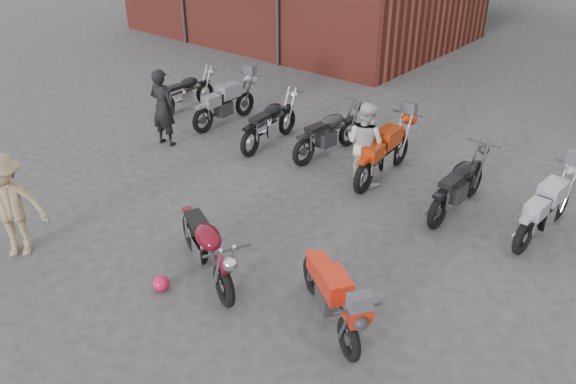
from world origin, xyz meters
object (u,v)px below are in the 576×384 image
Objects in this scene: row_bike_0 at (186,90)px; row_bike_5 at (459,182)px; vintage_motorcycle at (206,244)px; person_light at (365,143)px; row_bike_3 at (329,130)px; row_bike_4 at (384,150)px; person_dark at (163,108)px; row_bike_6 at (547,206)px; sportbike at (331,292)px; row_bike_1 at (225,101)px; person_tan at (8,206)px; helmet at (161,283)px; row_bike_2 at (270,120)px.

row_bike_5 reaches higher than row_bike_0.
vintage_motorcycle is at bearing 154.34° from row_bike_5.
person_light is 5.90m from row_bike_0.
row_bike_5 is at bearing -91.34° from row_bike_3.
vintage_motorcycle reaches higher than row_bike_0.
row_bike_5 is (2.07, 4.32, -0.02)m from vintage_motorcycle.
row_bike_4 is at bearing -89.61° from row_bike_3.
person_light is 1.99m from row_bike_5.
person_dark reaches higher than row_bike_6.
person_dark reaches higher than row_bike_0.
row_bike_1 reaches higher than sportbike.
vintage_motorcycle reaches higher than row_bike_6.
sportbike is at bearing -161.35° from row_bike_4.
person_light is 0.79× the size of row_bike_4.
person_tan is at bearing 171.60° from row_bike_3.
row_bike_3 is at bearing -88.40° from row_bike_1.
helmet is 0.12× the size of row_bike_1.
sportbike is at bearing -25.62° from person_tan.
person_dark is (-4.15, 3.53, 0.77)m from helmet.
row_bike_4 reaches higher than sportbike.
person_light is 1.44m from row_bike_3.
helmet is at bearing -162.75° from row_bike_2.
vintage_motorcycle is 1.02× the size of row_bike_2.
vintage_motorcycle is 1.03× the size of row_bike_1.
row_bike_4 is (4.59, -0.02, 0.03)m from row_bike_1.
row_bike_2 is 1.43m from row_bike_3.
row_bike_5 is at bearing 122.80° from sportbike.
person_light is 6.45m from person_tan.
row_bike_6 reaches higher than sportbike.
row_bike_2 reaches higher than sportbike.
person_dark reaches higher than sportbike.
row_bike_0 is 9.34m from row_bike_6.
row_bike_1 reaches higher than row_bike_5.
row_bike_2 reaches higher than helmet.
row_bike_6 is at bearing -95.80° from row_bike_2.
row_bike_5 is (1.75, -0.28, -0.03)m from row_bike_4.
row_bike_6 is at bearing -177.92° from person_dark.
person_light is (4.55, 1.34, -0.04)m from person_dark.
row_bike_5 is (2.37, 5.00, 0.48)m from helmet.
row_bike_3 reaches higher than helmet.
person_dark is 3.79m from row_bike_3.
person_light is at bearing 16.15° from person_tan.
row_bike_0 is 1.50m from row_bike_1.
person_dark is 0.86× the size of row_bike_2.
person_tan is 0.88× the size of row_bike_5.
person_dark is 8.19m from row_bike_6.
row_bike_2 is (-2.56, 4.38, -0.01)m from vintage_motorcycle.
row_bike_3 is (1.38, 0.38, -0.01)m from row_bike_2.
row_bike_2 is at bearing 89.23° from row_bike_5.
vintage_motorcycle is 1.11× the size of sportbike.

